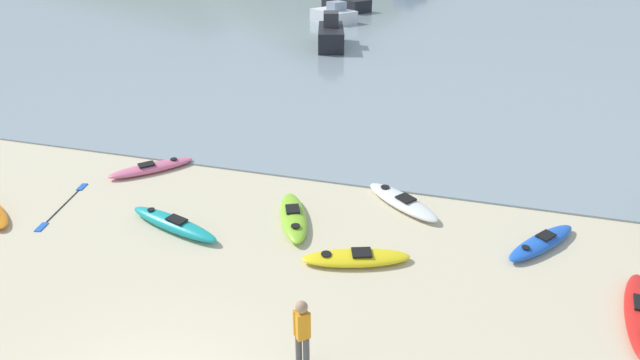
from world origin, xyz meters
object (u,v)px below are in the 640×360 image
object	(u,v)px
kayak_on_sand_5	(356,258)
kayak_on_sand_0	(402,201)
kayak_on_sand_2	(151,168)
loose_paddle	(63,206)
kayak_on_sand_4	(542,242)
moored_boat_1	(346,3)
moored_boat_3	(334,15)
kayak_on_sand_1	(293,217)
moored_boat_0	(331,35)
person_near_foreground	(302,332)
kayak_on_sand_3	(173,224)

from	to	relation	value
kayak_on_sand_5	kayak_on_sand_0	bearing A→B (deg)	76.54
kayak_on_sand_2	loose_paddle	world-z (taller)	kayak_on_sand_2
kayak_on_sand_4	moored_boat_1	size ratio (longest dim) A/B	0.48
moored_boat_3	moored_boat_1	bearing A→B (deg)	94.15
kayak_on_sand_1	moored_boat_0	xyz separation A→B (m)	(-4.50, 21.28, 0.66)
kayak_on_sand_0	person_near_foreground	size ratio (longest dim) A/B	1.59
kayak_on_sand_0	kayak_on_sand_3	bearing A→B (deg)	-153.26
person_near_foreground	moored_boat_0	size ratio (longest dim) A/B	0.33
kayak_on_sand_5	moored_boat_1	size ratio (longest dim) A/B	0.55
loose_paddle	kayak_on_sand_3	bearing A→B (deg)	-3.05
kayak_on_sand_1	moored_boat_3	distance (m)	30.84
kayak_on_sand_0	moored_boat_3	size ratio (longest dim) A/B	0.63
kayak_on_sand_1	kayak_on_sand_2	distance (m)	5.85
kayak_on_sand_0	kayak_on_sand_1	bearing A→B (deg)	-149.00
kayak_on_sand_2	moored_boat_3	world-z (taller)	moored_boat_3
moored_boat_3	loose_paddle	world-z (taller)	moored_boat_3
kayak_on_sand_4	moored_boat_1	world-z (taller)	moored_boat_1
moored_boat_0	kayak_on_sand_1	bearing A→B (deg)	-78.05
kayak_on_sand_0	kayak_on_sand_2	size ratio (longest dim) A/B	1.06
kayak_on_sand_0	kayak_on_sand_5	world-z (taller)	kayak_on_sand_0
kayak_on_sand_1	kayak_on_sand_4	bearing A→B (deg)	5.03
kayak_on_sand_3	moored_boat_0	bearing A→B (deg)	93.76
moored_boat_3	kayak_on_sand_0	bearing A→B (deg)	-71.71
kayak_on_sand_1	person_near_foreground	distance (m)	5.29
kayak_on_sand_1	moored_boat_1	bearing A→B (deg)	100.93
moored_boat_0	kayak_on_sand_4	bearing A→B (deg)	-61.88
kayak_on_sand_4	moored_boat_0	size ratio (longest dim) A/B	0.48
person_near_foreground	loose_paddle	world-z (taller)	person_near_foreground
kayak_on_sand_5	moored_boat_3	bearing A→B (deg)	105.39
moored_boat_1	loose_paddle	world-z (taller)	moored_boat_1
kayak_on_sand_2	person_near_foreground	size ratio (longest dim) A/B	1.50
kayak_on_sand_1	kayak_on_sand_5	distance (m)	2.49
kayak_on_sand_4	kayak_on_sand_5	xyz separation A→B (m)	(-4.47, -1.94, -0.01)
kayak_on_sand_4	loose_paddle	distance (m)	13.50
kayak_on_sand_3	loose_paddle	xyz separation A→B (m)	(-3.81, 0.20, -0.15)
moored_boat_0	moored_boat_1	size ratio (longest dim) A/B	0.99
moored_boat_3	kayak_on_sand_5	bearing A→B (deg)	-74.61
kayak_on_sand_5	moored_boat_1	distance (m)	38.85
moored_boat_0	loose_paddle	bearing A→B (deg)	-95.97
moored_boat_1	moored_boat_3	xyz separation A→B (m)	(0.46, -6.28, -0.07)
kayak_on_sand_4	person_near_foreground	xyz separation A→B (m)	(-4.73, -5.48, 0.80)
kayak_on_sand_4	kayak_on_sand_3	bearing A→B (deg)	-169.20
moored_boat_1	loose_paddle	bearing A→B (deg)	-89.71
kayak_on_sand_4	moored_boat_1	distance (m)	38.32
kayak_on_sand_5	moored_boat_0	xyz separation A→B (m)	(-6.59, 22.64, 0.68)
person_near_foreground	moored_boat_0	bearing A→B (deg)	103.61
moored_boat_1	moored_boat_3	size ratio (longest dim) A/B	1.21
kayak_on_sand_2	moored_boat_0	xyz separation A→B (m)	(1.09, 19.58, 0.68)
kayak_on_sand_2	kayak_on_sand_4	distance (m)	12.21
kayak_on_sand_1	kayak_on_sand_0	bearing A→B (deg)	31.00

